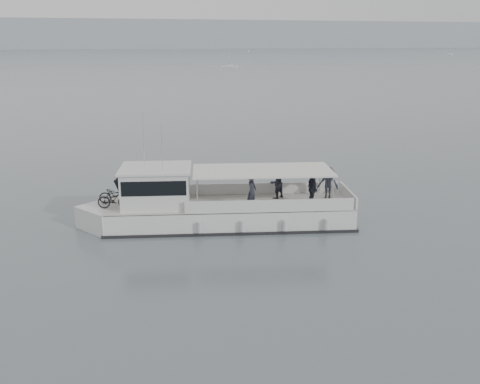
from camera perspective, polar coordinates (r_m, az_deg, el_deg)
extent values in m
plane|color=#50595E|center=(24.44, 4.65, -4.93)|extent=(1400.00, 1400.00, 0.00)
cube|color=#939EA8|center=(581.48, -15.35, 15.90)|extent=(1400.00, 90.00, 28.00)
cube|color=silver|center=(26.01, -1.06, -2.54)|extent=(12.06, 5.37, 1.27)
cube|color=silver|center=(26.38, -13.85, -2.76)|extent=(3.10, 3.10, 1.27)
cube|color=beige|center=(25.82, -1.07, -1.21)|extent=(12.06, 5.37, 0.06)
cube|color=black|center=(26.14, -1.06, -3.35)|extent=(12.28, 5.52, 0.18)
cube|color=silver|center=(27.31, 2.43, 0.38)|extent=(7.65, 1.64, 0.58)
cube|color=silver|center=(24.46, 3.22, -1.50)|extent=(7.65, 1.64, 0.58)
cube|color=silver|center=(26.66, 11.45, -0.32)|extent=(0.71, 3.07, 0.58)
cube|color=silver|center=(25.64, -8.92, 0.51)|extent=(3.57, 3.19, 1.75)
cube|color=black|center=(25.78, -12.28, 0.75)|extent=(1.02, 2.49, 1.13)
cube|color=black|center=(25.56, -8.95, 1.14)|extent=(3.39, 3.19, 0.68)
cube|color=silver|center=(25.41, -9.01, 2.52)|extent=(3.80, 3.42, 0.10)
cube|color=silver|center=(25.52, 2.41, 2.31)|extent=(7.06, 4.17, 0.08)
cylinder|color=silver|center=(24.25, -4.58, -0.42)|extent=(0.07, 0.07, 1.61)
cylinder|color=silver|center=(26.88, -4.55, 1.21)|extent=(0.07, 0.07, 1.61)
cylinder|color=silver|center=(24.97, 9.86, -0.13)|extent=(0.07, 0.07, 1.61)
cylinder|color=silver|center=(27.53, 8.52, 1.44)|extent=(0.07, 0.07, 1.61)
cylinder|color=silver|center=(26.07, -10.26, 5.64)|extent=(0.03, 0.03, 2.53)
cylinder|color=silver|center=(24.49, -8.34, 4.61)|extent=(0.03, 0.03, 2.14)
cylinder|color=silver|center=(24.35, -4.28, -3.78)|extent=(0.28, 0.28, 0.49)
cylinder|color=silver|center=(24.41, 0.30, -3.68)|extent=(0.28, 0.28, 0.49)
cylinder|color=silver|center=(24.63, 4.83, -3.56)|extent=(0.28, 0.28, 0.49)
cylinder|color=silver|center=(25.00, 9.25, -3.42)|extent=(0.28, 0.28, 0.49)
imported|color=black|center=(26.37, -13.03, -0.27)|extent=(1.75, 0.90, 0.88)
imported|color=black|center=(25.62, -13.29, -0.70)|extent=(1.59, 0.73, 0.92)
imported|color=#272934|center=(24.82, 1.27, 0.05)|extent=(0.67, 0.71, 1.63)
imported|color=#272934|center=(26.47, 3.90, 1.02)|extent=(0.99, 0.91, 1.63)
imported|color=#272934|center=(25.53, 7.75, 0.35)|extent=(0.40, 0.96, 1.63)
imported|color=#272934|center=(26.65, 9.38, 0.95)|extent=(1.21, 1.10, 1.63)
cube|color=silver|center=(350.21, 21.47, 13.49)|extent=(7.54, 7.47, 0.75)
cube|color=silver|center=(350.21, 21.48, 13.54)|extent=(3.59, 3.58, 0.45)
cylinder|color=silver|center=(350.13, 21.55, 14.25)|extent=(0.08, 0.08, 8.85)
cube|color=silver|center=(178.02, -1.12, 13.22)|extent=(5.47, 4.10, 0.75)
cube|color=silver|center=(178.01, -1.12, 13.32)|extent=(2.35, 2.21, 0.45)
cylinder|color=silver|center=(177.90, -1.13, 14.26)|extent=(0.08, 0.08, 5.85)
cube|color=silver|center=(434.01, 0.94, 14.81)|extent=(3.09, 5.48, 0.75)
cube|color=silver|center=(434.01, 0.94, 14.85)|extent=(1.92, 2.17, 0.45)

